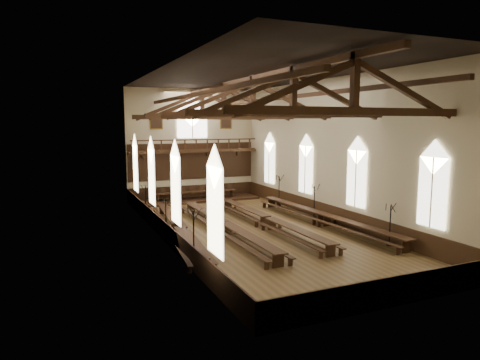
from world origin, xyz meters
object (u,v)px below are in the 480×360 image
(candelabrum_left_near, at_px, (194,246))
(refectory_row_d, at_px, (324,217))
(candelabrum_right_far, at_px, (279,196))
(refectory_row_a, at_px, (178,228))
(candelabrum_left_far, at_px, (146,206))
(candelabrum_right_near, at_px, (390,233))
(refectory_row_b, at_px, (224,225))
(high_table, at_px, (196,192))
(dais, at_px, (196,200))
(candelabrum_left_mid, at_px, (166,224))
(refectory_row_c, at_px, (268,220))
(candelabrum_right_mid, at_px, (314,208))

(candelabrum_left_near, bearing_deg, refectory_row_d, 20.92)
(candelabrum_right_far, bearing_deg, refectory_row_a, -149.29)
(candelabrum_left_far, xyz_separation_m, candelabrum_right_near, (11.10, -13.54, 0.03))
(candelabrum_left_far, bearing_deg, refectory_row_d, -36.93)
(refectory_row_b, bearing_deg, candelabrum_left_far, 115.20)
(high_table, height_order, candelabrum_right_near, candelabrum_right_near)
(dais, xyz_separation_m, candelabrum_left_far, (-5.30, -4.38, 0.62))
(dais, bearing_deg, high_table, -102.34)
(refectory_row_d, bearing_deg, refectory_row_a, 173.07)
(refectory_row_d, distance_m, candelabrum_left_mid, 10.68)
(candelabrum_right_near, bearing_deg, candelabrum_right_far, 90.00)
(refectory_row_b, bearing_deg, refectory_row_c, 4.43)
(refectory_row_b, height_order, refectory_row_c, refectory_row_b)
(refectory_row_a, distance_m, refectory_row_d, 9.98)
(refectory_row_a, height_order, candelabrum_left_near, candelabrum_left_near)
(refectory_row_a, xyz_separation_m, candelabrum_right_mid, (10.46, 0.89, 0.25))
(dais, bearing_deg, candelabrum_left_far, -140.40)
(dais, relative_size, candelabrum_left_far, 4.88)
(high_table, bearing_deg, candelabrum_right_near, -72.07)
(candelabrum_left_near, xyz_separation_m, candelabrum_left_far, (-0.00, 11.96, -0.14))
(candelabrum_left_near, bearing_deg, candelabrum_left_mid, 90.00)
(refectory_row_c, bearing_deg, candelabrum_right_mid, 15.70)
(candelabrum_right_near, bearing_deg, refectory_row_c, 124.41)
(high_table, bearing_deg, refectory_row_a, -112.74)
(dais, xyz_separation_m, candelabrum_right_near, (5.80, -17.93, 0.65))
(refectory_row_c, relative_size, candelabrum_left_near, 5.19)
(refectory_row_d, distance_m, high_table, 13.39)
(refectory_row_b, bearing_deg, refectory_row_a, 167.81)
(refectory_row_d, xyz_separation_m, candelabrum_right_near, (0.55, -5.61, 0.15))
(candelabrum_right_mid, bearing_deg, high_table, 119.57)
(refectory_row_d, height_order, candelabrum_left_near, candelabrum_left_near)
(refectory_row_c, height_order, candelabrum_left_near, candelabrum_left_near)
(dais, distance_m, candelabrum_right_far, 7.62)
(candelabrum_left_far, bearing_deg, candelabrum_left_near, -90.00)
(refectory_row_d, bearing_deg, high_table, 113.09)
(dais, height_order, candelabrum_left_mid, candelabrum_left_mid)
(candelabrum_left_near, bearing_deg, refectory_row_a, 83.00)
(refectory_row_d, relative_size, candelabrum_right_mid, 5.89)
(refectory_row_a, relative_size, candelabrum_right_far, 5.43)
(refectory_row_a, height_order, candelabrum_right_near, candelabrum_right_near)
(high_table, distance_m, candelabrum_left_near, 17.18)
(refectory_row_a, xyz_separation_m, refectory_row_b, (2.81, -0.61, 0.05))
(candelabrum_left_near, xyz_separation_m, candelabrum_right_far, (11.10, 11.45, -0.05))
(candelabrum_right_mid, bearing_deg, refectory_row_a, -175.15)
(refectory_row_d, xyz_separation_m, dais, (-5.25, 12.31, -0.49))
(candelabrum_left_mid, height_order, candelabrum_right_mid, candelabrum_right_mid)
(dais, relative_size, candelabrum_right_mid, 4.49)
(candelabrum_left_mid, relative_size, candelabrum_left_far, 1.03)
(dais, height_order, candelabrum_left_near, candelabrum_left_near)
(refectory_row_b, bearing_deg, candelabrum_right_near, -39.07)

